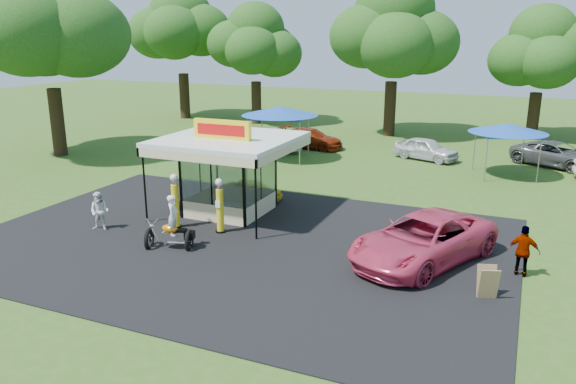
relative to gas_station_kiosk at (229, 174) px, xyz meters
The scene contains 23 objects.
ground 5.67m from the gas_station_kiosk, 68.18° to the right, with size 120.00×120.00×0.00m, color #33571B.
asphalt_apron 4.01m from the gas_station_kiosk, 56.26° to the right, with size 20.00×14.00×0.04m, color black.
gas_station_kiosk is the anchor object (origin of this frame).
gas_pump_left 2.90m from the gas_station_kiosk, 111.62° to the right, with size 0.42×0.42×2.27m.
gas_pump_right 2.66m from the gas_station_kiosk, 69.47° to the right, with size 0.42×0.42×2.23m.
motorcycle 4.68m from the gas_station_kiosk, 88.21° to the right, with size 1.88×1.32×2.13m.
spare_tires 2.45m from the gas_station_kiosk, 144.21° to the right, with size 0.89×0.69×0.72m.
a_frame_sign 11.91m from the gas_station_kiosk, 20.99° to the right, with size 0.62×0.67×1.01m.
kiosk_car 2.56m from the gas_station_kiosk, 90.00° to the left, with size 1.13×2.82×0.96m, color yellow.
pink_sedan 9.07m from the gas_station_kiosk, 13.96° to the right, with size 2.73×5.92×1.64m, color #D63A60.
spectator_west 5.55m from the gas_station_kiosk, 132.29° to the right, with size 0.77×0.60×1.58m, color white.
spectator_east_b 12.16m from the gas_station_kiosk, ahead, with size 1.01×0.42×1.72m, color gray.
bg_car_a 13.82m from the gas_station_kiosk, 106.66° to the left, with size 1.44×4.13×1.36m, color silver.
bg_car_b 15.05m from the gas_station_kiosk, 97.75° to the left, with size 1.88×4.62×1.34m, color maroon.
bg_car_c 15.50m from the gas_station_kiosk, 67.44° to the left, with size 1.62×4.04×1.37m, color silver.
bg_car_d 20.48m from the gas_station_kiosk, 49.22° to the left, with size 2.38×5.16×1.43m, color #4F5052.
tent_west 11.19m from the gas_station_kiosk, 102.97° to the left, with size 4.72×4.72×3.30m.
tent_east 15.91m from the gas_station_kiosk, 47.99° to the left, with size 4.17×4.17×2.91m.
oak_far_a 29.91m from the gas_station_kiosk, 127.23° to the left, with size 9.57×9.57×11.35m.
oak_far_b 25.78m from the gas_station_kiosk, 113.93° to the left, with size 8.33×8.33×9.94m.
oak_far_c 22.66m from the gas_station_kiosk, 85.44° to the left, with size 9.82×9.82×11.57m.
oak_far_d 27.89m from the gas_station_kiosk, 64.50° to the left, with size 7.93×7.93×9.44m.
oak_near 18.25m from the gas_station_kiosk, 158.65° to the left, with size 10.99×10.99×12.65m.
Camera 1 is at (9.68, -15.56, 7.65)m, focal length 35.00 mm.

